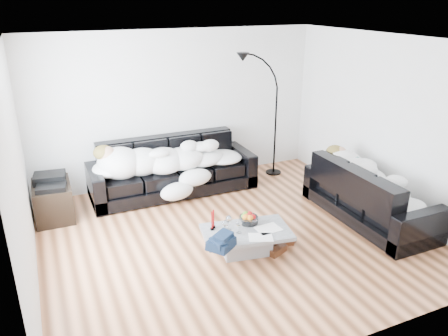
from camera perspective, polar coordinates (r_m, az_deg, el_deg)
name	(u,v)px	position (r m, az deg, el deg)	size (l,w,h in m)	color
ground	(233,236)	(6.09, 1.16, -8.86)	(5.00, 5.00, 0.00)	brown
wall_back	(178,108)	(7.56, -6.05, 7.80)	(5.00, 0.02, 2.60)	silver
wall_left	(19,178)	(5.08, -25.21, -1.14)	(0.02, 4.50, 2.60)	silver
wall_right	(386,125)	(6.94, 20.38, 5.32)	(0.02, 4.50, 2.60)	silver
ceiling	(234,41)	(5.28, 1.38, 16.30)	(5.00, 5.00, 0.00)	white
sofa_back	(173,167)	(7.28, -6.70, 0.15)	(2.71, 0.94, 0.89)	black
sofa_right	(370,193)	(6.69, 18.50, -3.09)	(2.08, 0.89, 0.84)	black
sleeper_back	(173,156)	(7.16, -6.65, 1.55)	(2.30, 0.79, 0.46)	white
sleeper_right	(372,179)	(6.61, 18.72, -1.37)	(1.78, 0.75, 0.44)	white
teal_cushion	(340,160)	(6.99, 14.97, 1.03)	(0.36, 0.30, 0.20)	#0D6152
coffee_table	(246,241)	(5.66, 2.91, -9.55)	(1.10, 0.64, 0.32)	#939699
fruit_bowl	(249,218)	(5.71, 3.24, -6.52)	(0.25, 0.25, 0.15)	white
wine_glass_a	(229,223)	(5.55, 0.62, -7.15)	(0.08, 0.08, 0.19)	white
wine_glass_b	(225,227)	(5.45, 0.16, -7.75)	(0.08, 0.08, 0.18)	white
wine_glass_c	(239,227)	(5.47, 1.96, -7.69)	(0.07, 0.07, 0.18)	white
candle_left	(212,221)	(5.53, -1.58, -6.92)	(0.05, 0.05, 0.25)	maroon
candle_right	(214,219)	(5.57, -1.38, -6.68)	(0.05, 0.05, 0.25)	maroon
newspaper_a	(268,229)	(5.63, 5.80, -7.88)	(0.31, 0.24, 0.01)	silver
newspaper_b	(261,237)	(5.44, 4.81, -8.98)	(0.29, 0.21, 0.01)	silver
navy_jacket	(224,235)	(5.15, 0.01, -8.76)	(0.33, 0.28, 0.17)	black
shoes	(281,246)	(5.81, 7.41, -10.09)	(0.45, 0.33, 0.10)	#472311
av_cabinet	(53,201)	(6.93, -21.41, -4.02)	(0.53, 0.77, 0.53)	black
stereo	(50,180)	(6.80, -21.78, -1.50)	(0.44, 0.34, 0.13)	black
floor_lamp	(276,122)	(7.90, 6.76, 5.98)	(0.71, 0.29, 1.96)	black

